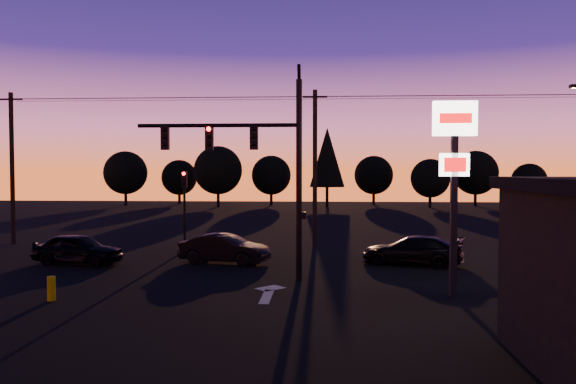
{
  "coord_description": "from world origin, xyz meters",
  "views": [
    {
      "loc": [
        2.43,
        -18.29,
        4.42
      ],
      "look_at": [
        1.0,
        5.0,
        3.5
      ],
      "focal_mm": 35.0,
      "sensor_mm": 36.0,
      "label": 1
    }
  ],
  "objects_px": {
    "bollard": "(51,288)",
    "car_right": "(412,250)",
    "traffic_signal_mast": "(259,157)",
    "pylon_sign": "(454,156)",
    "car_left": "(78,249)",
    "secondary_signal": "(184,199)",
    "car_mid": "(224,249)"
  },
  "relations": [
    {
      "from": "bollard",
      "to": "car_left",
      "type": "xyz_separation_m",
      "value": [
        -2.31,
        7.22,
        0.3
      ]
    },
    {
      "from": "bollard",
      "to": "car_mid",
      "type": "xyz_separation_m",
      "value": [
        4.52,
        7.88,
        0.28
      ]
    },
    {
      "from": "traffic_signal_mast",
      "to": "bollard",
      "type": "bearing_deg",
      "value": -148.89
    },
    {
      "from": "bollard",
      "to": "traffic_signal_mast",
      "type": "bearing_deg",
      "value": 31.11
    },
    {
      "from": "traffic_signal_mast",
      "to": "pylon_sign",
      "type": "relative_size",
      "value": 1.26
    },
    {
      "from": "secondary_signal",
      "to": "pylon_sign",
      "type": "xyz_separation_m",
      "value": [
        12.0,
        -9.99,
        2.05
      ]
    },
    {
      "from": "pylon_sign",
      "to": "car_left",
      "type": "height_order",
      "value": "pylon_sign"
    },
    {
      "from": "pylon_sign",
      "to": "car_mid",
      "type": "bearing_deg",
      "value": 145.27
    },
    {
      "from": "traffic_signal_mast",
      "to": "car_right",
      "type": "xyz_separation_m",
      "value": [
        6.71,
        4.0,
        -4.26
      ]
    },
    {
      "from": "bollard",
      "to": "car_left",
      "type": "relative_size",
      "value": 0.2
    },
    {
      "from": "traffic_signal_mast",
      "to": "car_right",
      "type": "bearing_deg",
      "value": 30.82
    },
    {
      "from": "traffic_signal_mast",
      "to": "car_left",
      "type": "height_order",
      "value": "traffic_signal_mast"
    },
    {
      "from": "bollard",
      "to": "car_right",
      "type": "xyz_separation_m",
      "value": [
        13.33,
        8.0,
        0.26
      ]
    },
    {
      "from": "traffic_signal_mast",
      "to": "pylon_sign",
      "type": "bearing_deg",
      "value": -19.36
    },
    {
      "from": "pylon_sign",
      "to": "car_left",
      "type": "relative_size",
      "value": 1.62
    },
    {
      "from": "car_mid",
      "to": "bollard",
      "type": "bearing_deg",
      "value": 164.03
    },
    {
      "from": "car_left",
      "to": "car_right",
      "type": "distance_m",
      "value": 15.66
    },
    {
      "from": "secondary_signal",
      "to": "car_right",
      "type": "relative_size",
      "value": 0.94
    },
    {
      "from": "secondary_signal",
      "to": "bollard",
      "type": "relative_size",
      "value": 5.29
    },
    {
      "from": "car_mid",
      "to": "car_right",
      "type": "relative_size",
      "value": 0.91
    },
    {
      "from": "traffic_signal_mast",
      "to": "car_left",
      "type": "bearing_deg",
      "value": 160.11
    },
    {
      "from": "car_right",
      "to": "secondary_signal",
      "type": "bearing_deg",
      "value": -89.9
    },
    {
      "from": "traffic_signal_mast",
      "to": "bollard",
      "type": "xyz_separation_m",
      "value": [
        -6.62,
        -3.99,
        -4.52
      ]
    },
    {
      "from": "bollard",
      "to": "car_right",
      "type": "bearing_deg",
      "value": 30.96
    },
    {
      "from": "secondary_signal",
      "to": "traffic_signal_mast",
      "type": "bearing_deg",
      "value": -56.81
    },
    {
      "from": "pylon_sign",
      "to": "bollard",
      "type": "xyz_separation_m",
      "value": [
        -13.72,
        -1.5,
        -4.5
      ]
    },
    {
      "from": "bollard",
      "to": "pylon_sign",
      "type": "bearing_deg",
      "value": 6.24
    },
    {
      "from": "pylon_sign",
      "to": "car_mid",
      "type": "distance_m",
      "value": 11.96
    },
    {
      "from": "secondary_signal",
      "to": "pylon_sign",
      "type": "height_order",
      "value": "pylon_sign"
    },
    {
      "from": "car_left",
      "to": "car_mid",
      "type": "distance_m",
      "value": 6.86
    },
    {
      "from": "pylon_sign",
      "to": "car_right",
      "type": "distance_m",
      "value": 7.77
    },
    {
      "from": "bollard",
      "to": "car_left",
      "type": "height_order",
      "value": "car_left"
    }
  ]
}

